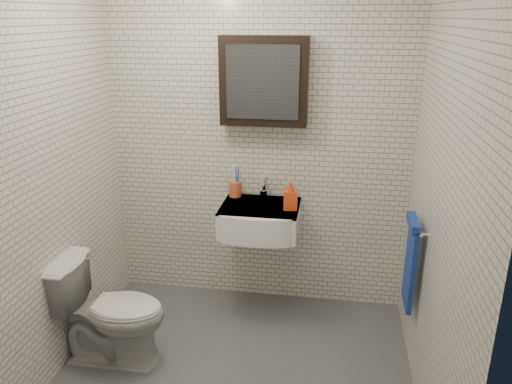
# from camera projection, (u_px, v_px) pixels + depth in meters

# --- Properties ---
(ground) EXTENTS (2.20, 2.00, 0.01)m
(ground) POSITION_uv_depth(u_px,v_px,m) (233.00, 376.00, 3.10)
(ground) COLOR #4D5055
(ground) RESTS_ON ground
(room_shell) EXTENTS (2.22, 2.02, 2.51)m
(room_shell) POSITION_uv_depth(u_px,v_px,m) (229.00, 148.00, 2.61)
(room_shell) COLOR silver
(room_shell) RESTS_ON ground
(washbasin) EXTENTS (0.55, 0.50, 0.20)m
(washbasin) POSITION_uv_depth(u_px,v_px,m) (259.00, 220.00, 3.53)
(washbasin) COLOR white
(washbasin) RESTS_ON room_shell
(faucet) EXTENTS (0.06, 0.20, 0.15)m
(faucet) POSITION_uv_depth(u_px,v_px,m) (263.00, 190.00, 3.66)
(faucet) COLOR silver
(faucet) RESTS_ON washbasin
(mirror_cabinet) EXTENTS (0.60, 0.15, 0.60)m
(mirror_cabinet) POSITION_uv_depth(u_px,v_px,m) (264.00, 81.00, 3.39)
(mirror_cabinet) COLOR black
(mirror_cabinet) RESTS_ON room_shell
(towel_rail) EXTENTS (0.09, 0.30, 0.58)m
(towel_rail) POSITION_uv_depth(u_px,v_px,m) (411.00, 259.00, 3.03)
(towel_rail) COLOR silver
(towel_rail) RESTS_ON room_shell
(toothbrush_cup) EXTENTS (0.12, 0.12, 0.25)m
(toothbrush_cup) POSITION_uv_depth(u_px,v_px,m) (235.00, 188.00, 3.70)
(toothbrush_cup) COLOR #C75331
(toothbrush_cup) RESTS_ON washbasin
(soap_bottle) EXTENTS (0.10, 0.11, 0.21)m
(soap_bottle) POSITION_uv_depth(u_px,v_px,m) (290.00, 195.00, 3.44)
(soap_bottle) COLOR orange
(soap_bottle) RESTS_ON washbasin
(toilet) EXTENTS (0.71, 0.41, 0.71)m
(toilet) POSITION_uv_depth(u_px,v_px,m) (110.00, 311.00, 3.16)
(toilet) COLOR silver
(toilet) RESTS_ON ground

